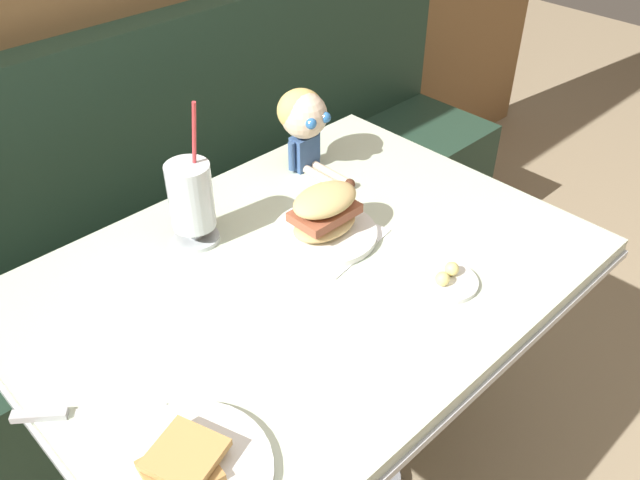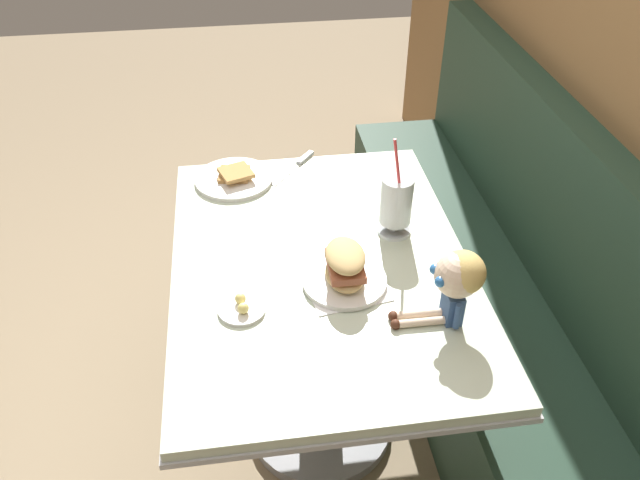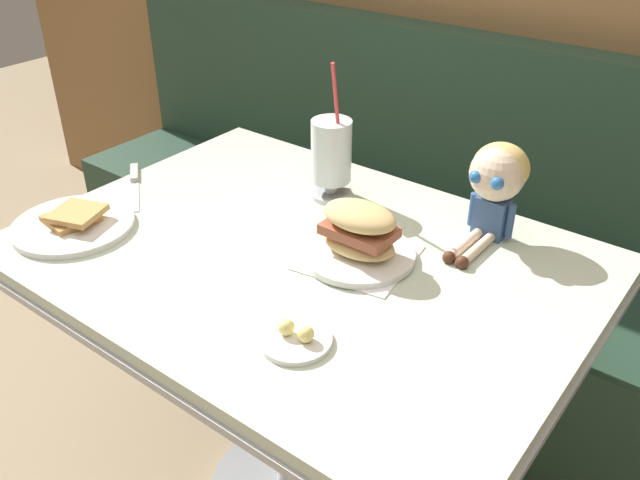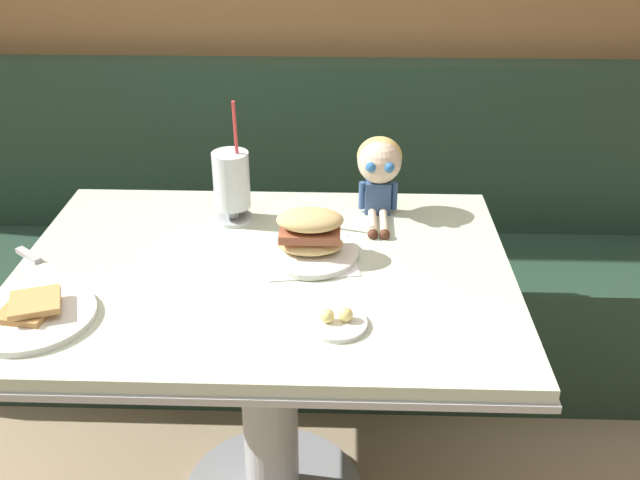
{
  "view_description": "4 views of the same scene",
  "coord_description": "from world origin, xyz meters",
  "px_view_note": "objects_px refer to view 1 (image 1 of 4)",
  "views": [
    {
      "loc": [
        -0.68,
        -0.56,
        1.58
      ],
      "look_at": [
        0.06,
        0.2,
        0.77
      ],
      "focal_mm": 37.19,
      "sensor_mm": 36.0,
      "label": 1
    },
    {
      "loc": [
        1.32,
        -0.01,
        1.85
      ],
      "look_at": [
        0.02,
        0.18,
        0.83
      ],
      "focal_mm": 35.88,
      "sensor_mm": 36.0,
      "label": 2
    },
    {
      "loc": [
        0.71,
        -0.68,
        1.45
      ],
      "look_at": [
        0.05,
        0.17,
        0.79
      ],
      "focal_mm": 37.64,
      "sensor_mm": 36.0,
      "label": 3
    },
    {
      "loc": [
        0.17,
        -1.18,
        1.55
      ],
      "look_at": [
        0.12,
        0.19,
        0.8
      ],
      "focal_mm": 40.01,
      "sensor_mm": 36.0,
      "label": 4
    }
  ],
  "objects_px": {
    "seated_doll": "(304,119)",
    "butter_saucer": "(447,280)",
    "milkshake_glass": "(191,200)",
    "butter_knife": "(62,414)",
    "sandwich_plate": "(325,219)",
    "toast_plate": "(185,472)"
  },
  "relations": [
    {
      "from": "butter_knife",
      "to": "milkshake_glass",
      "type": "bearing_deg",
      "value": 28.46
    },
    {
      "from": "milkshake_glass",
      "to": "sandwich_plate",
      "type": "relative_size",
      "value": 1.38
    },
    {
      "from": "butter_saucer",
      "to": "butter_knife",
      "type": "distance_m",
      "value": 0.71
    },
    {
      "from": "milkshake_glass",
      "to": "butter_saucer",
      "type": "height_order",
      "value": "milkshake_glass"
    },
    {
      "from": "toast_plate",
      "to": "butter_saucer",
      "type": "distance_m",
      "value": 0.6
    },
    {
      "from": "seated_doll",
      "to": "butter_knife",
      "type": "bearing_deg",
      "value": -160.05
    },
    {
      "from": "milkshake_glass",
      "to": "seated_doll",
      "type": "height_order",
      "value": "milkshake_glass"
    },
    {
      "from": "butter_saucer",
      "to": "toast_plate",
      "type": "bearing_deg",
      "value": 179.79
    },
    {
      "from": "seated_doll",
      "to": "butter_saucer",
      "type": "bearing_deg",
      "value": -101.08
    },
    {
      "from": "milkshake_glass",
      "to": "seated_doll",
      "type": "bearing_deg",
      "value": 8.95
    },
    {
      "from": "sandwich_plate",
      "to": "butter_saucer",
      "type": "height_order",
      "value": "sandwich_plate"
    },
    {
      "from": "milkshake_glass",
      "to": "butter_saucer",
      "type": "relative_size",
      "value": 2.63
    },
    {
      "from": "butter_knife",
      "to": "seated_doll",
      "type": "bearing_deg",
      "value": 19.95
    },
    {
      "from": "toast_plate",
      "to": "milkshake_glass",
      "type": "bearing_deg",
      "value": 52.8
    },
    {
      "from": "butter_knife",
      "to": "sandwich_plate",
      "type": "bearing_deg",
      "value": 4.34
    },
    {
      "from": "toast_plate",
      "to": "sandwich_plate",
      "type": "xyz_separation_m",
      "value": [
        0.54,
        0.27,
        0.03
      ]
    },
    {
      "from": "seated_doll",
      "to": "toast_plate",
      "type": "bearing_deg",
      "value": -144.32
    },
    {
      "from": "butter_knife",
      "to": "seated_doll",
      "type": "distance_m",
      "value": 0.83
    },
    {
      "from": "butter_saucer",
      "to": "butter_knife",
      "type": "relative_size",
      "value": 0.62
    },
    {
      "from": "butter_saucer",
      "to": "milkshake_glass",
      "type": "bearing_deg",
      "value": 120.42
    },
    {
      "from": "milkshake_glass",
      "to": "sandwich_plate",
      "type": "height_order",
      "value": "milkshake_glass"
    },
    {
      "from": "toast_plate",
      "to": "seated_doll",
      "type": "xyz_separation_m",
      "value": [
        0.7,
        0.5,
        0.12
      ]
    }
  ]
}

